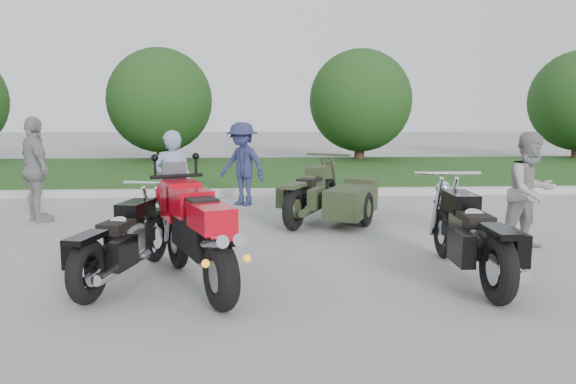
{
  "coord_description": "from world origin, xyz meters",
  "views": [
    {
      "loc": [
        0.39,
        -6.36,
        1.93
      ],
      "look_at": [
        0.79,
        1.19,
        0.8
      ],
      "focal_mm": 35.0,
      "sensor_mm": 36.0,
      "label": 1
    }
  ],
  "objects_px": {
    "cruiser_sidecar": "(334,199)",
    "person_stripe": "(173,183)",
    "cruiser_left": "(122,244)",
    "person_denim": "(242,164)",
    "person_grey": "(531,191)",
    "person_back": "(36,170)",
    "sportbike_red": "(197,230)",
    "cruiser_right": "(472,239)"
  },
  "relations": [
    {
      "from": "cruiser_sidecar",
      "to": "person_stripe",
      "type": "distance_m",
      "value": 2.69
    },
    {
      "from": "cruiser_left",
      "to": "person_stripe",
      "type": "distance_m",
      "value": 2.38
    },
    {
      "from": "cruiser_left",
      "to": "person_denim",
      "type": "relative_size",
      "value": 1.32
    },
    {
      "from": "person_grey",
      "to": "person_back",
      "type": "height_order",
      "value": "person_back"
    },
    {
      "from": "person_denim",
      "to": "sportbike_red",
      "type": "bearing_deg",
      "value": -56.51
    },
    {
      "from": "person_denim",
      "to": "person_back",
      "type": "distance_m",
      "value": 3.77
    },
    {
      "from": "cruiser_sidecar",
      "to": "person_denim",
      "type": "height_order",
      "value": "person_denim"
    },
    {
      "from": "person_stripe",
      "to": "person_denim",
      "type": "distance_m",
      "value": 2.86
    },
    {
      "from": "cruiser_right",
      "to": "cruiser_sidecar",
      "type": "height_order",
      "value": "cruiser_right"
    },
    {
      "from": "person_stripe",
      "to": "person_grey",
      "type": "relative_size",
      "value": 1.0
    },
    {
      "from": "cruiser_left",
      "to": "person_stripe",
      "type": "relative_size",
      "value": 1.36
    },
    {
      "from": "cruiser_sidecar",
      "to": "person_stripe",
      "type": "relative_size",
      "value": 1.38
    },
    {
      "from": "person_denim",
      "to": "person_back",
      "type": "bearing_deg",
      "value": -120.02
    },
    {
      "from": "cruiser_right",
      "to": "person_stripe",
      "type": "bearing_deg",
      "value": 147.41
    },
    {
      "from": "person_stripe",
      "to": "sportbike_red",
      "type": "bearing_deg",
      "value": 102.44
    },
    {
      "from": "cruiser_right",
      "to": "person_denim",
      "type": "distance_m",
      "value": 5.84
    },
    {
      "from": "person_grey",
      "to": "person_back",
      "type": "relative_size",
      "value": 0.9
    },
    {
      "from": "sportbike_red",
      "to": "person_stripe",
      "type": "xyz_separation_m",
      "value": [
        -0.63,
        2.58,
        0.16
      ]
    },
    {
      "from": "cruiser_sidecar",
      "to": "person_denim",
      "type": "bearing_deg",
      "value": 154.53
    },
    {
      "from": "cruiser_sidecar",
      "to": "person_grey",
      "type": "height_order",
      "value": "person_grey"
    },
    {
      "from": "cruiser_sidecar",
      "to": "person_denim",
      "type": "distance_m",
      "value": 2.55
    },
    {
      "from": "person_stripe",
      "to": "person_back",
      "type": "height_order",
      "value": "person_back"
    },
    {
      "from": "person_grey",
      "to": "person_back",
      "type": "bearing_deg",
      "value": 146.5
    },
    {
      "from": "sportbike_red",
      "to": "cruiser_right",
      "type": "distance_m",
      "value": 3.05
    },
    {
      "from": "cruiser_left",
      "to": "person_stripe",
      "type": "xyz_separation_m",
      "value": [
        0.23,
        2.34,
        0.37
      ]
    },
    {
      "from": "person_stripe",
      "to": "person_grey",
      "type": "xyz_separation_m",
      "value": [
        5.02,
        -1.08,
        0.0
      ]
    },
    {
      "from": "cruiser_sidecar",
      "to": "person_grey",
      "type": "bearing_deg",
      "value": -10.94
    },
    {
      "from": "cruiser_sidecar",
      "to": "person_stripe",
      "type": "xyz_separation_m",
      "value": [
        -2.56,
        -0.73,
        0.38
      ]
    },
    {
      "from": "sportbike_red",
      "to": "person_denim",
      "type": "distance_m",
      "value": 5.28
    },
    {
      "from": "person_stripe",
      "to": "person_denim",
      "type": "height_order",
      "value": "person_denim"
    },
    {
      "from": "cruiser_right",
      "to": "person_stripe",
      "type": "relative_size",
      "value": 1.52
    },
    {
      "from": "person_grey",
      "to": "person_denim",
      "type": "relative_size",
      "value": 0.97
    },
    {
      "from": "cruiser_sidecar",
      "to": "person_grey",
      "type": "xyz_separation_m",
      "value": [
        2.46,
        -1.81,
        0.38
      ]
    },
    {
      "from": "sportbike_red",
      "to": "person_grey",
      "type": "relative_size",
      "value": 1.36
    },
    {
      "from": "person_denim",
      "to": "person_back",
      "type": "xyz_separation_m",
      "value": [
        -3.47,
        -1.46,
        0.07
      ]
    },
    {
      "from": "person_grey",
      "to": "cruiser_left",
      "type": "bearing_deg",
      "value": 177.02
    },
    {
      "from": "sportbike_red",
      "to": "person_stripe",
      "type": "distance_m",
      "value": 2.66
    },
    {
      "from": "sportbike_red",
      "to": "cruiser_left",
      "type": "height_order",
      "value": "sportbike_red"
    },
    {
      "from": "cruiser_right",
      "to": "person_denim",
      "type": "relative_size",
      "value": 1.48
    },
    {
      "from": "cruiser_sidecar",
      "to": "sportbike_red",
      "type": "bearing_deg",
      "value": -94.69
    },
    {
      "from": "cruiser_left",
      "to": "person_denim",
      "type": "xyz_separation_m",
      "value": [
        1.2,
        5.02,
        0.39
      ]
    },
    {
      "from": "cruiser_right",
      "to": "person_grey",
      "type": "bearing_deg",
      "value": 47.65
    }
  ]
}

